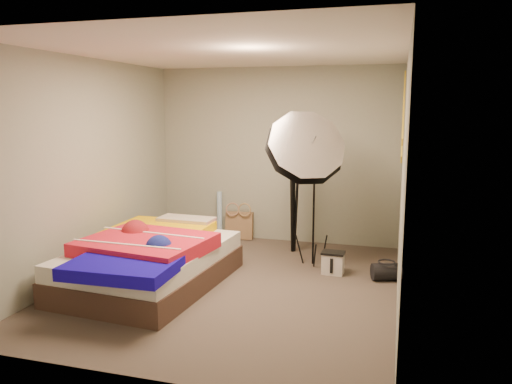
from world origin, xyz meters
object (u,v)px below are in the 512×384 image
(wrapping_roll, at_px, (220,215))
(camera_case, at_px, (333,264))
(bed, at_px, (150,259))
(duffel_bag, at_px, (386,272))
(camera_tripod, at_px, (294,192))
(tote_bag, at_px, (239,225))
(photo_umbrella, at_px, (304,150))

(wrapping_roll, relative_size, camera_case, 2.83)
(wrapping_roll, distance_m, bed, 2.14)
(duffel_bag, bearing_deg, camera_case, 156.56)
(camera_case, height_order, camera_tripod, camera_tripod)
(wrapping_roll, distance_m, duffel_bag, 2.79)
(tote_bag, bearing_deg, bed, -105.36)
(wrapping_roll, bearing_deg, duffel_bag, -27.16)
(duffel_bag, height_order, camera_tripod, camera_tripod)
(wrapping_roll, distance_m, photo_umbrella, 2.13)
(tote_bag, xyz_separation_m, camera_tripod, (0.91, -0.43, 0.62))
(duffel_bag, bearing_deg, photo_umbrella, 151.22)
(tote_bag, distance_m, camera_case, 1.97)
(duffel_bag, xyz_separation_m, camera_tripod, (-1.25, 0.84, 0.72))
(tote_bag, distance_m, duffel_bag, 2.50)
(tote_bag, relative_size, bed, 0.18)
(bed, bearing_deg, camera_case, 26.36)
(tote_bag, bearing_deg, camera_tripod, -31.81)
(camera_case, height_order, duffel_bag, camera_case)
(tote_bag, xyz_separation_m, bed, (-0.33, -2.14, 0.09))
(wrapping_roll, bearing_deg, tote_bag, 0.00)
(tote_bag, xyz_separation_m, camera_case, (1.55, -1.21, -0.08))
(tote_bag, relative_size, wrapping_roll, 0.58)
(duffel_bag, distance_m, photo_umbrella, 1.68)
(duffel_bag, xyz_separation_m, bed, (-2.49, -0.88, 0.19))
(camera_case, bearing_deg, camera_tripod, 132.35)
(tote_bag, bearing_deg, duffel_bag, -36.92)
(bed, height_order, photo_umbrella, photo_umbrella)
(tote_bag, bearing_deg, camera_case, -44.53)
(camera_case, distance_m, camera_tripod, 1.23)
(duffel_bag, distance_m, bed, 2.65)
(wrapping_roll, relative_size, duffel_bag, 2.16)
(duffel_bag, relative_size, bed, 0.15)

